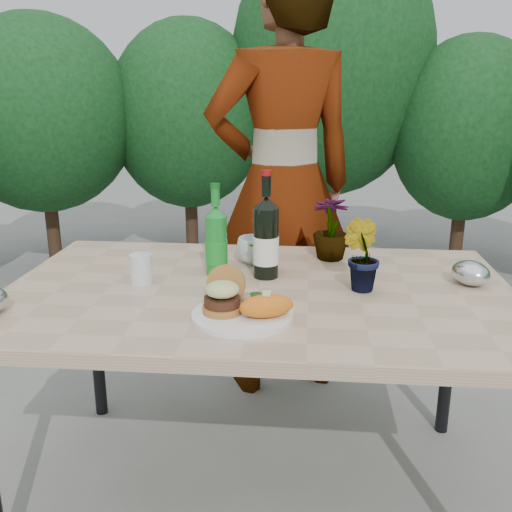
# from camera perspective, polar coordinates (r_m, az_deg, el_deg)

# --- Properties ---
(ground) EXTENTS (80.00, 80.00, 0.00)m
(ground) POSITION_cam_1_polar(r_m,az_deg,el_deg) (2.18, 0.21, -22.14)
(ground) COLOR slate
(ground) RESTS_ON ground
(patio_table) EXTENTS (1.60, 1.00, 0.75)m
(patio_table) POSITION_cam_1_polar(r_m,az_deg,el_deg) (1.82, 0.24, -4.93)
(patio_table) COLOR tan
(patio_table) RESTS_ON ground
(shrub_hedge) EXTENTS (6.88, 5.17, 2.55)m
(shrub_hedge) POSITION_cam_1_polar(r_m,az_deg,el_deg) (3.49, 7.04, 13.83)
(shrub_hedge) COLOR #382316
(shrub_hedge) RESTS_ON ground
(dinner_plate) EXTENTS (0.28, 0.28, 0.01)m
(dinner_plate) POSITION_cam_1_polar(r_m,az_deg,el_deg) (1.58, -1.37, -5.96)
(dinner_plate) COLOR white
(dinner_plate) RESTS_ON patio_table
(burger_stack) EXTENTS (0.11, 0.16, 0.11)m
(burger_stack) POSITION_cam_1_polar(r_m,az_deg,el_deg) (1.58, -3.29, -3.84)
(burger_stack) COLOR #B7722D
(burger_stack) RESTS_ON dinner_plate
(sweet_potato) EXTENTS (0.17, 0.12, 0.06)m
(sweet_potato) POSITION_cam_1_polar(r_m,az_deg,el_deg) (1.54, 1.06, -5.02)
(sweet_potato) COLOR orange
(sweet_potato) RESTS_ON dinner_plate
(grilled_veg) EXTENTS (0.08, 0.05, 0.03)m
(grilled_veg) POSITION_cam_1_polar(r_m,az_deg,el_deg) (1.65, -0.40, -4.10)
(grilled_veg) COLOR olive
(grilled_veg) RESTS_ON dinner_plate
(wine_bottle) EXTENTS (0.09, 0.09, 0.36)m
(wine_bottle) POSITION_cam_1_polar(r_m,az_deg,el_deg) (1.87, 1.00, 1.73)
(wine_bottle) COLOR black
(wine_bottle) RESTS_ON patio_table
(sparkling_water) EXTENTS (0.07, 0.07, 0.31)m
(sparkling_water) POSITION_cam_1_polar(r_m,az_deg,el_deg) (1.91, -3.99, 1.44)
(sparkling_water) COLOR #177E26
(sparkling_water) RESTS_ON patio_table
(plastic_cup) EXTENTS (0.07, 0.07, 0.09)m
(plastic_cup) POSITION_cam_1_polar(r_m,az_deg,el_deg) (1.87, -11.40, -1.25)
(plastic_cup) COLOR silver
(plastic_cup) RESTS_ON patio_table
(seedling_left) EXTENTS (0.13, 0.14, 0.22)m
(seedling_left) POSITION_cam_1_polar(r_m,az_deg,el_deg) (1.93, 1.03, 1.54)
(seedling_left) COLOR #2B6121
(seedling_left) RESTS_ON patio_table
(seedling_mid) EXTENTS (0.16, 0.16, 0.22)m
(seedling_mid) POSITION_cam_1_polar(r_m,az_deg,el_deg) (1.79, 10.44, 0.07)
(seedling_mid) COLOR #29551D
(seedling_mid) RESTS_ON patio_table
(seedling_right) EXTENTS (0.14, 0.14, 0.23)m
(seedling_right) POSITION_cam_1_polar(r_m,az_deg,el_deg) (2.09, 7.53, 2.79)
(seedling_right) COLOR #2A551D
(seedling_right) RESTS_ON patio_table
(blue_bowl) EXTENTS (0.12, 0.12, 0.09)m
(blue_bowl) POSITION_cam_1_polar(r_m,az_deg,el_deg) (2.04, -0.22, 0.59)
(blue_bowl) COLOR white
(blue_bowl) RESTS_ON patio_table
(foil_packet_right) EXTENTS (0.16, 0.17, 0.08)m
(foil_packet_right) POSITION_cam_1_polar(r_m,az_deg,el_deg) (1.95, 20.67, -1.60)
(foil_packet_right) COLOR silver
(foil_packet_right) RESTS_ON patio_table
(person) EXTENTS (0.81, 0.69, 1.89)m
(person) POSITION_cam_1_polar(r_m,az_deg,el_deg) (2.50, 2.71, 7.02)
(person) COLOR #936949
(person) RESTS_ON ground
(terracotta_pot) EXTENTS (0.17, 0.17, 0.14)m
(terracotta_pot) POSITION_cam_1_polar(r_m,az_deg,el_deg) (4.16, -15.94, -2.03)
(terracotta_pot) COLOR #AF5A2D
(terracotta_pot) RESTS_ON ground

